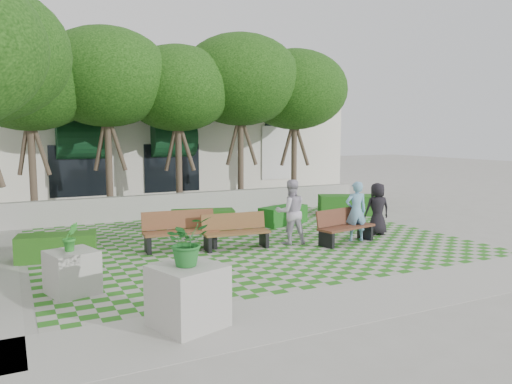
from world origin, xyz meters
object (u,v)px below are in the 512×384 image
hedge_east (348,205)px  hedge_midright (283,215)px  hedge_midleft (203,221)px  planter_front (188,282)px  bench_mid (236,232)px  person_blue (356,211)px  hedge_west (57,247)px  person_white (291,212)px  person_dark (377,209)px  bench_west (180,231)px  bench_east (345,227)px  planter_back (72,270)px

hedge_east → hedge_midright: hedge_east is taller
hedge_midleft → planter_front: 8.09m
bench_mid → planter_front: planter_front is taller
bench_mid → person_blue: person_blue is taller
hedge_west → person_white: 6.36m
hedge_midleft → person_white: 3.35m
hedge_midright → person_dark: (1.76, -2.89, 0.51)m
bench_mid → person_white: (1.67, -0.18, 0.47)m
hedge_midleft → planter_front: size_ratio=1.09×
bench_west → person_blue: size_ratio=1.17×
hedge_west → bench_east: bearing=-12.0°
bench_mid → hedge_east: size_ratio=0.86×
hedge_midright → person_blue: bearing=-79.8°
planter_front → person_dark: 9.01m
person_dark → person_white: person_white is taller
hedge_midleft → person_blue: person_blue is taller
hedge_midleft → person_white: size_ratio=1.08×
bench_west → person_dark: 6.26m
person_dark → hedge_east: bearing=-99.8°
planter_front → person_white: (4.69, 4.61, 0.19)m
bench_mid → hedge_midleft: bearing=94.6°
hedge_midright → person_blue: size_ratio=1.03×
hedge_east → person_white: bearing=-143.5°
planter_front → bench_mid: bearing=57.7°
hedge_midleft → person_blue: (3.57, -3.39, 0.54)m
bench_east → hedge_midleft: size_ratio=0.99×
hedge_east → person_blue: (-2.67, -3.94, 0.50)m
hedge_west → hedge_midleft: bearing=21.7°
bench_west → planter_front: 5.59m
hedge_west → planter_back: 2.97m
hedge_midleft → person_blue: bearing=-43.5°
bench_east → bench_west: size_ratio=0.96×
bench_mid → bench_west: size_ratio=0.92×
planter_back → bench_east: bearing=9.8°
hedge_east → person_dark: size_ratio=1.35×
hedge_midright → person_blue: person_blue is taller
bench_east → person_blue: person_blue is taller
hedge_east → bench_east: bearing=-127.9°
bench_mid → hedge_midright: bench_mid is taller
bench_mid → person_white: 1.74m
planter_front → planter_back: size_ratio=1.28×
bench_west → person_blue: 5.21m
hedge_midright → planter_front: 9.57m
planter_back → hedge_west: bearing=90.7°
hedge_midright → planter_back: 8.92m
bench_east → person_white: size_ratio=1.06×
hedge_midright → hedge_midleft: size_ratio=0.91×
hedge_east → hedge_west: size_ratio=1.17×
planter_front → person_blue: size_ratio=1.04×
hedge_west → person_blue: bearing=-10.7°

